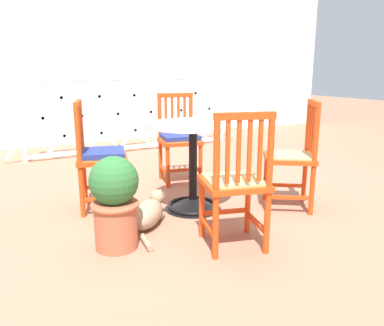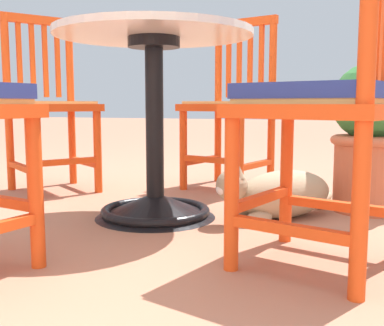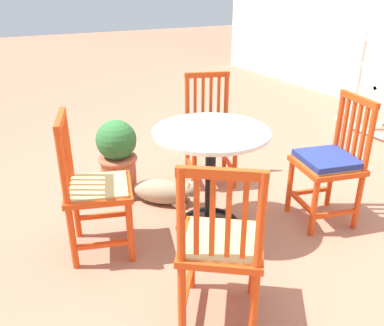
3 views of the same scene
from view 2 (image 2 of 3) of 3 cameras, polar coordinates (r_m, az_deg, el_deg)
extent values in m
plane|color=#A36B51|center=(1.82, -0.91, -7.17)|extent=(24.00, 24.00, 0.00)
cone|color=black|center=(1.90, -4.44, -5.06)|extent=(0.48, 0.48, 0.10)
torus|color=black|center=(1.90, -4.43, -5.79)|extent=(0.44, 0.44, 0.04)
cylinder|color=black|center=(1.86, -4.54, 4.71)|extent=(0.07, 0.07, 0.66)
cylinder|color=black|center=(1.87, -4.64, 14.32)|extent=(0.20, 0.20, 0.04)
cylinder|color=silver|center=(1.87, -4.65, 15.31)|extent=(0.76, 0.76, 0.02)
cylinder|color=#D64214|center=(2.29, 5.81, 1.46)|extent=(0.04, 0.04, 0.45)
cylinder|color=#D64214|center=(2.48, -1.05, 1.92)|extent=(0.04, 0.04, 0.45)
cylinder|color=#D64214|center=(2.58, 9.63, 7.15)|extent=(0.04, 0.04, 0.91)
cylinder|color=#D64214|center=(2.75, 3.18, 7.23)|extent=(0.04, 0.04, 0.91)
cube|color=#D64214|center=(2.45, 7.74, -0.20)|extent=(0.12, 0.33, 0.03)
cube|color=#D64214|center=(2.62, 1.15, 0.35)|extent=(0.12, 0.33, 0.03)
cube|color=#D64214|center=(2.39, 2.24, 0.39)|extent=(0.33, 0.12, 0.03)
cube|color=#D64214|center=(2.51, 4.40, 6.70)|extent=(0.50, 0.50, 0.04)
cube|color=tan|center=(2.51, 4.40, 7.20)|extent=(0.43, 0.43, 0.02)
cube|color=#D64214|center=(2.62, 8.36, 12.09)|extent=(0.03, 0.03, 0.39)
cube|color=#D64214|center=(2.65, 7.03, 12.05)|extent=(0.03, 0.03, 0.39)
cube|color=#D64214|center=(2.69, 5.72, 12.01)|extent=(0.03, 0.03, 0.39)
cube|color=#D64214|center=(2.72, 4.45, 11.96)|extent=(0.03, 0.03, 0.39)
cube|color=#D64214|center=(2.70, 6.44, 16.48)|extent=(0.37, 0.14, 0.04)
cylinder|color=#D64214|center=(2.44, -11.32, 1.71)|extent=(0.04, 0.04, 0.45)
cylinder|color=#D64214|center=(2.32, -18.97, 1.19)|extent=(0.04, 0.04, 0.45)
cylinder|color=#D64214|center=(2.75, -14.41, 7.02)|extent=(0.04, 0.04, 0.91)
cylinder|color=#D64214|center=(2.64, -21.34, 6.76)|extent=(0.04, 0.04, 0.91)
cube|color=#D64214|center=(2.61, -12.83, 0.13)|extent=(0.29, 0.22, 0.03)
cube|color=#D64214|center=(2.50, -20.03, -0.44)|extent=(0.29, 0.22, 0.03)
cube|color=#D64214|center=(2.38, -15.01, 0.14)|extent=(0.22, 0.29, 0.03)
cube|color=#D64214|center=(2.53, -16.58, 6.43)|extent=(0.56, 0.56, 0.04)
cube|color=tan|center=(2.53, -16.60, 6.93)|extent=(0.49, 0.49, 0.02)
cube|color=#D64214|center=(2.73, -15.91, 11.70)|extent=(0.03, 0.03, 0.39)
cube|color=#D64214|center=(2.71, -17.29, 11.69)|extent=(0.03, 0.03, 0.39)
cube|color=#D64214|center=(2.69, -18.70, 11.68)|extent=(0.03, 0.03, 0.39)
cube|color=#D64214|center=(2.67, -20.12, 11.65)|extent=(0.03, 0.03, 0.39)
cube|color=#D64214|center=(2.72, -18.17, 16.09)|extent=(0.24, 0.33, 0.04)
cylinder|color=#D64214|center=(1.36, -18.35, -2.79)|extent=(0.04, 0.04, 0.45)
cylinder|color=#D64214|center=(1.27, 4.81, -3.10)|extent=(0.04, 0.04, 0.45)
cylinder|color=#D64214|center=(1.57, 11.33, -1.27)|extent=(0.04, 0.04, 0.45)
cylinder|color=#D64214|center=(1.11, 20.15, 6.94)|extent=(0.04, 0.04, 0.91)
cube|color=#D64214|center=(1.21, 11.69, -7.86)|extent=(0.33, 0.13, 0.03)
cube|color=#D64214|center=(1.52, 17.08, -4.97)|extent=(0.33, 0.13, 0.03)
cube|color=#D64214|center=(1.43, 8.37, -4.27)|extent=(0.13, 0.33, 0.03)
cube|color=#D64214|center=(1.33, 15.10, 6.10)|extent=(0.50, 0.50, 0.04)
cube|color=tan|center=(1.33, 15.13, 7.05)|extent=(0.44, 0.44, 0.02)
cube|color=#D64214|center=(1.20, 21.59, 17.68)|extent=(0.03, 0.03, 0.39)
cube|color=navy|center=(1.33, 15.17, 8.34)|extent=(0.45, 0.45, 0.04)
ellipsoid|color=#9E896B|center=(1.91, 11.07, -3.69)|extent=(0.44, 0.46, 0.19)
ellipsoid|color=silver|center=(1.85, 8.68, -4.30)|extent=(0.23, 0.23, 0.14)
sphere|color=#9E896B|center=(1.76, 4.83, -2.73)|extent=(0.12, 0.12, 0.12)
ellipsoid|color=silver|center=(1.74, 3.67, -3.24)|extent=(0.07, 0.07, 0.04)
cone|color=#9E896B|center=(1.73, 5.76, -1.09)|extent=(0.04, 0.04, 0.04)
cone|color=#9E896B|center=(1.78, 4.60, -0.83)|extent=(0.04, 0.04, 0.04)
ellipsoid|color=#9E896B|center=(1.79, 8.06, -6.61)|extent=(0.12, 0.13, 0.05)
ellipsoid|color=#9E896B|center=(1.87, 6.03, -5.94)|extent=(0.12, 0.13, 0.05)
cylinder|color=#9E896B|center=(2.21, 15.58, -4.32)|extent=(0.07, 0.22, 0.04)
cylinder|color=#B25B3D|center=(2.11, 20.47, -1.21)|extent=(0.28, 0.28, 0.32)
torus|color=#B25B3D|center=(2.10, 20.64, 2.58)|extent=(0.32, 0.32, 0.04)
sphere|color=#2D6B33|center=(2.09, 20.83, 6.94)|extent=(0.32, 0.32, 0.32)
camera|label=1|loc=(4.53, 29.82, 15.20)|focal=36.08mm
camera|label=3|loc=(4.27, -26.21, 22.09)|focal=38.10mm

